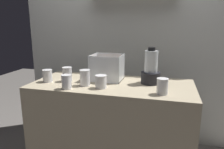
{
  "coord_description": "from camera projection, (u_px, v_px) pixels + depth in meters",
  "views": [
    {
      "loc": [
        0.46,
        -1.75,
        1.42
      ],
      "look_at": [
        0.0,
        0.0,
        0.98
      ],
      "focal_mm": 34.47,
      "sensor_mm": 36.0,
      "label": 1
    }
  ],
  "objects": [
    {
      "name": "blender_pitcher",
      "position": [
        151.0,
        70.0,
        1.86
      ],
      "size": [
        0.17,
        0.17,
        0.32
      ],
      "color": "black",
      "rests_on": "counter"
    },
    {
      "name": "juice_cup_mango_far_left",
      "position": [
        48.0,
        77.0,
        1.92
      ],
      "size": [
        0.09,
        0.09,
        0.11
      ],
      "color": "white",
      "rests_on": "counter"
    },
    {
      "name": "juice_cup_mango_right",
      "position": [
        85.0,
        79.0,
        1.81
      ],
      "size": [
        0.09,
        0.09,
        0.13
      ],
      "color": "white",
      "rests_on": "counter"
    },
    {
      "name": "juice_cup_orange_far_right",
      "position": [
        101.0,
        82.0,
        1.74
      ],
      "size": [
        0.09,
        0.09,
        0.11
      ],
      "color": "white",
      "rests_on": "counter"
    },
    {
      "name": "juice_cup_beet_rightmost",
      "position": [
        162.0,
        87.0,
        1.58
      ],
      "size": [
        0.09,
        0.09,
        0.12
      ],
      "color": "white",
      "rests_on": "counter"
    },
    {
      "name": "carrot_display_bin",
      "position": [
        107.0,
        72.0,
        1.99
      ],
      "size": [
        0.28,
        0.24,
        0.23
      ],
      "color": "white",
      "rests_on": "counter"
    },
    {
      "name": "back_wall_unit",
      "position": [
        129.0,
        36.0,
        2.52
      ],
      "size": [
        2.6,
        0.24,
        2.5
      ],
      "color": "silver",
      "rests_on": "ground_plane"
    },
    {
      "name": "counter",
      "position": [
        112.0,
        130.0,
        1.99
      ],
      "size": [
        1.4,
        0.64,
        0.9
      ],
      "primitive_type": "cube",
      "color": "tan",
      "rests_on": "ground_plane"
    },
    {
      "name": "juice_cup_carrot_middle",
      "position": [
        66.0,
        83.0,
        1.72
      ],
      "size": [
        0.08,
        0.08,
        0.12
      ],
      "color": "white",
      "rests_on": "counter"
    },
    {
      "name": "juice_cup_carrot_left",
      "position": [
        67.0,
        75.0,
        1.94
      ],
      "size": [
        0.09,
        0.09,
        0.13
      ],
      "color": "white",
      "rests_on": "counter"
    }
  ]
}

